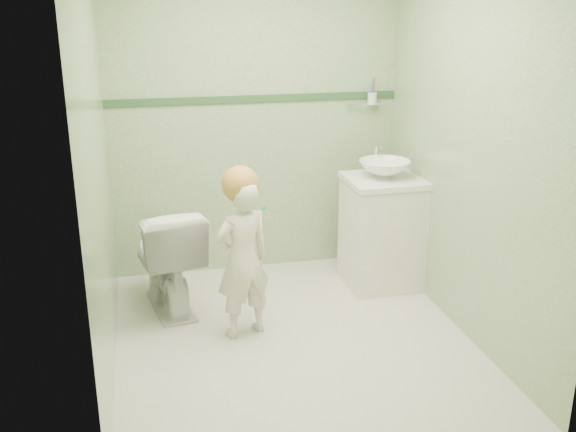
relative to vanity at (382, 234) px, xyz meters
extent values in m
plane|color=silver|center=(-0.84, -0.70, -0.40)|extent=(2.50, 2.50, 0.00)
cube|color=#8BAB79|center=(-0.84, 0.55, 0.80)|extent=(2.20, 0.04, 2.40)
cube|color=#8BAB79|center=(-0.84, -1.95, 0.80)|extent=(2.20, 0.04, 2.40)
cube|color=#8BAB79|center=(-1.94, -0.70, 0.80)|extent=(0.04, 2.50, 2.40)
cube|color=#8BAB79|center=(0.26, -0.70, 0.80)|extent=(0.04, 2.50, 2.40)
cube|color=#2E512D|center=(-0.84, 0.54, 0.95)|extent=(2.20, 0.02, 0.05)
cube|color=silver|center=(0.00, 0.00, 0.00)|extent=(0.52, 0.50, 0.80)
cube|color=white|center=(0.00, 0.00, 0.41)|extent=(0.54, 0.52, 0.04)
imported|color=white|center=(0.00, 0.00, 0.49)|extent=(0.37, 0.37, 0.13)
cylinder|color=silver|center=(0.00, 0.20, 0.55)|extent=(0.03, 0.03, 0.18)
cylinder|color=silver|center=(0.00, 0.15, 0.63)|extent=(0.02, 0.12, 0.02)
cylinder|color=silver|center=(0.00, 0.50, 0.88)|extent=(0.26, 0.02, 0.02)
cylinder|color=silver|center=(0.06, 0.48, 0.93)|extent=(0.07, 0.07, 0.09)
cylinder|color=#B82E3B|center=(0.07, 0.49, 1.00)|extent=(0.01, 0.01, 0.17)
cylinder|color=blue|center=(0.05, 0.47, 1.00)|extent=(0.01, 0.01, 0.17)
imported|color=white|center=(-1.58, -0.06, -0.02)|extent=(0.55, 0.80, 0.75)
imported|color=silver|center=(-1.13, -0.55, 0.12)|extent=(0.44, 0.36, 1.03)
sphere|color=#BA8038|center=(-1.13, -0.52, 0.60)|extent=(0.23, 0.23, 0.23)
cylinder|color=#009965|center=(-1.01, -0.64, 0.47)|extent=(0.03, 0.14, 0.06)
cube|color=white|center=(-1.08, -0.62, 0.51)|extent=(0.03, 0.02, 0.02)
camera|label=1|loc=(-1.70, -4.31, 1.67)|focal=40.93mm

